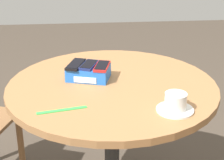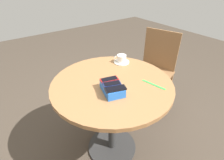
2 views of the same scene
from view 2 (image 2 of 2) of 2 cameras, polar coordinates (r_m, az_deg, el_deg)
ground_plane at (r=1.86m, az=-0.00°, el=-20.92°), size 8.00×8.00×0.00m
round_table at (r=1.41m, az=-0.00°, el=-5.83°), size 0.93×0.93×0.77m
phone_box at (r=1.21m, az=0.11°, el=-2.77°), size 0.21×0.17×0.06m
phone_black at (r=1.14m, az=1.16°, el=-2.86°), size 0.10×0.15×0.01m
phone_navy at (r=1.19m, az=-0.02°, el=-1.30°), size 0.10×0.14×0.01m
phone_red at (r=1.24m, az=-0.89°, el=0.20°), size 0.09×0.14×0.01m
saucer at (r=1.62m, az=3.12°, el=5.89°), size 0.14×0.14×0.01m
coffee_cup at (r=1.60m, az=3.07°, el=7.08°), size 0.08×0.11×0.06m
lanyard_strap at (r=1.33m, az=13.40°, el=-1.47°), size 0.19×0.06×0.00m
chair_far_side at (r=2.16m, az=13.53°, el=3.35°), size 0.55×0.55×0.92m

